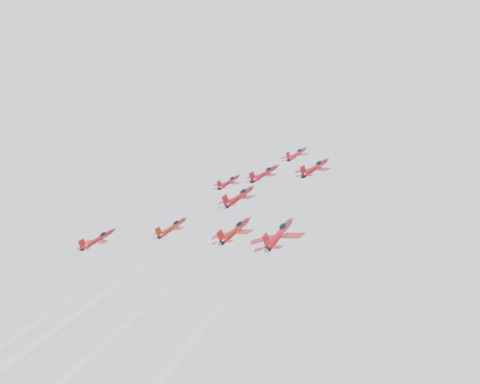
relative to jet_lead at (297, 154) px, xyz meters
The scene contains 6 objects.
jet_lead is the anchor object (origin of this frame).
jet_row2_left 22.15m from the jet_lead, 122.59° to the right, with size 8.43×10.93×6.44m.
jet_row2_center 15.63m from the jet_lead, 96.76° to the right, with size 9.79×12.69×7.48m.
jet_row2_right 21.06m from the jet_lead, 45.96° to the right, with size 10.05×13.03×7.68m.
jet_center 82.76m from the jet_lead, 88.97° to the right, with size 10.44×100.58×54.45m.
jet_rear_left 90.27m from the jet_lead, 94.37° to the right, with size 8.53×82.16×44.48m.
Camera 1 is at (75.91, -97.18, 119.51)m, focal length 40.00 mm.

